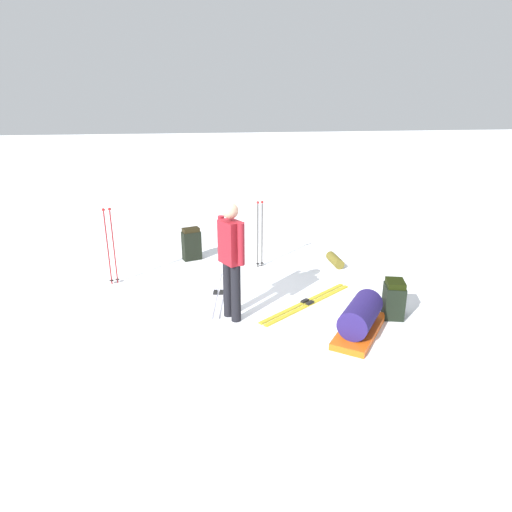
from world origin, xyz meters
TOP-DOWN VIEW (x-y plane):
  - ground_plane at (0.00, 0.00)m, footprint 80.00×80.00m
  - skier_standing at (0.46, 0.64)m, footprint 0.35×0.52m
  - ski_pair_near at (-0.74, 0.38)m, footprint 1.74×1.27m
  - ski_pair_far at (0.58, -0.22)m, footprint 0.49×1.77m
  - backpack_large_dark at (-1.84, 1.00)m, footprint 0.36×0.42m
  - backpack_bright at (0.93, -1.99)m, footprint 0.40×0.30m
  - ski_poles_planted_near at (-0.32, -1.36)m, footprint 0.15×0.10m
  - ski_poles_planted_far at (2.30, -1.00)m, footprint 0.16×0.10m
  - gear_sled at (-1.17, 1.40)m, footprint 1.10×1.23m
  - sleeping_mat_rolled at (-1.76, -1.20)m, footprint 0.18×0.55m

SIDE VIEW (x-z plane):
  - ground_plane at x=0.00m, z-range 0.00..0.00m
  - ski_pair_near at x=-0.74m, z-range -0.01..0.04m
  - ski_pair_far at x=0.58m, z-range -0.01..0.04m
  - sleeping_mat_rolled at x=-1.76m, z-range 0.00..0.18m
  - gear_sled at x=-1.17m, z-range -0.02..0.47m
  - backpack_large_dark at x=-1.84m, z-range -0.01..0.55m
  - backpack_bright at x=0.93m, z-range -0.01..0.64m
  - ski_poles_planted_near at x=-0.32m, z-range 0.07..1.34m
  - ski_poles_planted_far at x=2.30m, z-range 0.07..1.40m
  - skier_standing at x=0.46m, z-range 0.10..1.80m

